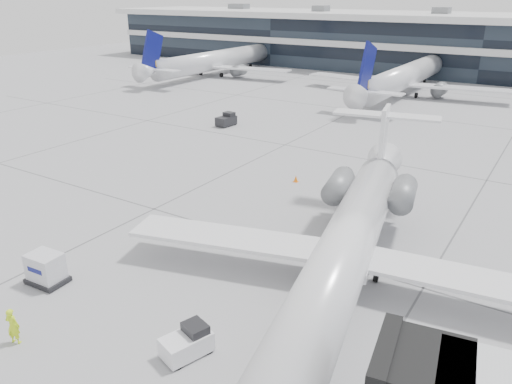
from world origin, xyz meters
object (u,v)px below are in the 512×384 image
Objects in this scene: ramp_worker at (13,326)px; baggage_tug at (188,342)px; cargo_uld at (46,269)px; regional_jet at (346,246)px.

baggage_tug is (7.27, 3.69, -0.29)m from ramp_worker.
ramp_worker is 0.83× the size of cargo_uld.
cargo_uld reaches higher than baggage_tug.
ramp_worker is at bearing -142.61° from regional_jet.
ramp_worker is 8.16m from baggage_tug.
ramp_worker reaches higher than cargo_uld.
ramp_worker is at bearing -134.73° from baggage_tug.
cargo_uld is at bearing -163.71° from baggage_tug.
regional_jet reaches higher than cargo_uld.
regional_jet is 14.35× the size of cargo_uld.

